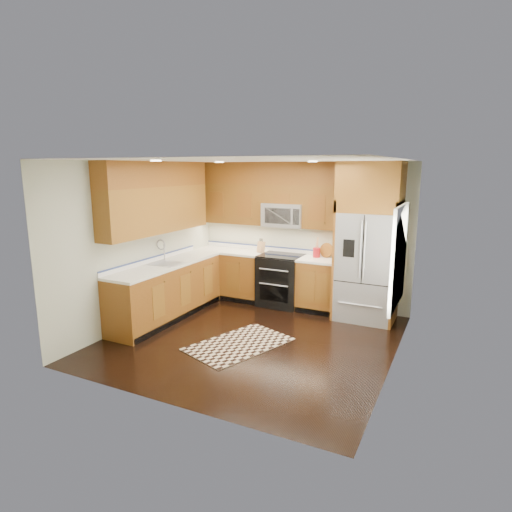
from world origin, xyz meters
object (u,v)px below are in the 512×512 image
at_px(range, 281,280).
at_px(rug, 239,344).
at_px(knife_block, 261,247).
at_px(utensil_crock, 317,250).
at_px(refrigerator, 368,242).

relative_size(range, rug, 0.65).
bearing_deg(range, rug, -84.99).
xyz_separation_m(range, knife_block, (-0.44, 0.08, 0.58)).
distance_m(range, rug, 2.00).
height_order(range, knife_block, knife_block).
xyz_separation_m(rug, knife_block, (-0.61, 2.01, 1.04)).
distance_m(range, knife_block, 0.73).
relative_size(range, utensil_crock, 2.61).
xyz_separation_m(refrigerator, rug, (-1.38, -1.90, -1.30)).
relative_size(refrigerator, utensil_crock, 7.17).
bearing_deg(refrigerator, range, 178.60).
bearing_deg(range, refrigerator, -1.40).
bearing_deg(rug, utensil_crock, 97.63).
bearing_deg(knife_block, rug, -73.15).
distance_m(knife_block, utensil_crock, 1.07).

